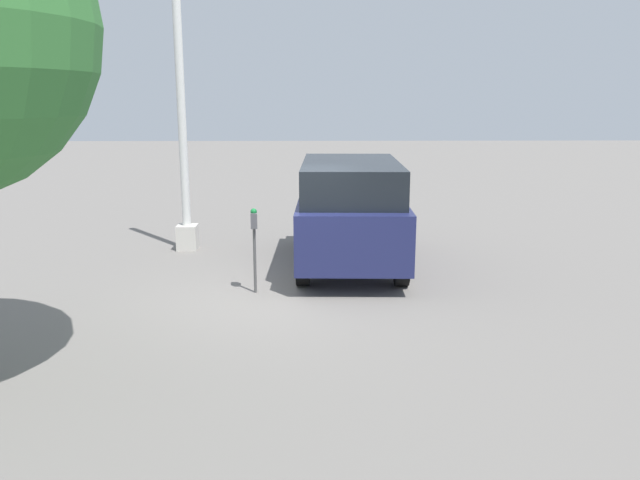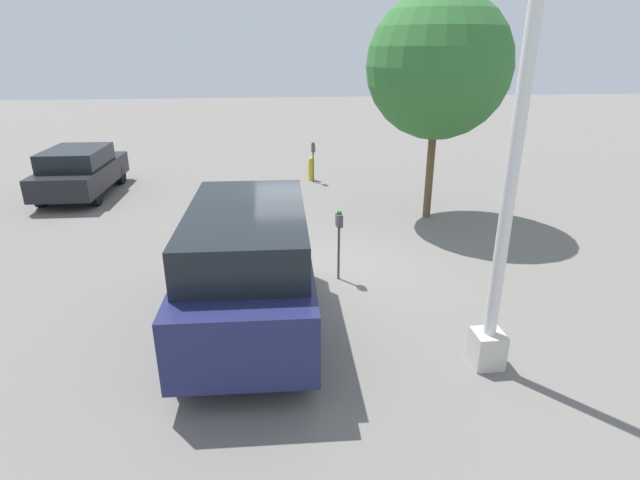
# 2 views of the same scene
# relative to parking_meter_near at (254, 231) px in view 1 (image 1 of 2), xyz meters

# --- Properties ---
(ground_plane) EXTENTS (80.00, 80.00, 0.00)m
(ground_plane) POSITION_rel_parking_meter_near_xyz_m (-0.17, -0.39, -1.09)
(ground_plane) COLOR slate
(parking_meter_near) EXTENTS (0.21, 0.13, 1.48)m
(parking_meter_near) POSITION_rel_parking_meter_near_xyz_m (0.00, 0.00, 0.00)
(parking_meter_near) COLOR #4C4C4C
(parking_meter_near) RESTS_ON ground
(lamp_post) EXTENTS (0.44, 0.44, 6.03)m
(lamp_post) POSITION_rel_parking_meter_near_xyz_m (3.22, 1.77, 1.08)
(lamp_post) COLOR beige
(lamp_post) RESTS_ON ground
(parked_van) EXTENTS (4.48, 2.15, 2.11)m
(parked_van) POSITION_rel_parking_meter_near_xyz_m (1.74, -1.75, 0.05)
(parked_van) COLOR navy
(parked_van) RESTS_ON ground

